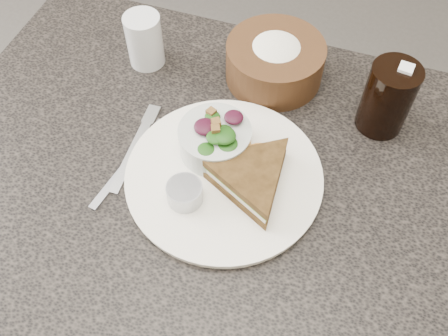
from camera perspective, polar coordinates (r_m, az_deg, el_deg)
floor at (r=1.47m, az=0.30°, el=-17.37°), size 6.00×6.00×0.00m
dining_table at (r=1.12m, az=0.39°, el=-11.70°), size 1.00×0.70×0.75m
dinner_plate at (r=0.78m, az=0.00°, el=-0.98°), size 0.30×0.30×0.01m
sandwich at (r=0.75m, az=3.04°, el=-1.04°), size 0.22×0.22×0.04m
salad_bowl at (r=0.78m, az=-1.05°, el=3.64°), size 0.14×0.14×0.07m
dressing_ramekin at (r=0.74m, az=-4.51°, el=-2.88°), size 0.07×0.07×0.03m
orange_wedge at (r=0.78m, az=4.27°, el=1.69°), size 0.09×0.09×0.03m
fork at (r=0.83m, az=-10.35°, el=1.83°), size 0.02×0.17×0.00m
knife at (r=0.81m, az=-10.81°, el=0.67°), size 0.04×0.20×0.00m
bread_basket at (r=0.90m, az=5.89°, el=12.57°), size 0.22×0.22×0.10m
cola_glass at (r=0.84m, az=18.29°, el=7.87°), size 0.10×0.10×0.14m
water_glass at (r=0.93m, az=-9.07°, el=14.23°), size 0.08×0.08×0.10m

